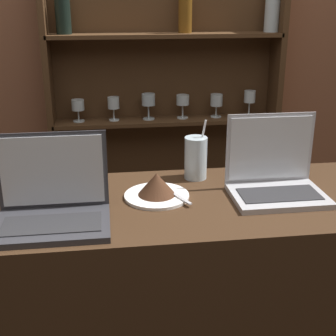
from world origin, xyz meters
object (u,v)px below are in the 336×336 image
at_px(laptop_near, 52,204).
at_px(cake_plate, 157,188).
at_px(laptop_far, 275,177).
at_px(water_glass, 196,158).

relative_size(laptop_near, cake_plate, 1.52).
bearing_deg(laptop_near, laptop_far, 9.40).
bearing_deg(water_glass, laptop_far, -36.82).
height_order(laptop_near, cake_plate, laptop_near).
height_order(laptop_far, water_glass, laptop_far).
relative_size(laptop_far, cake_plate, 1.42).
bearing_deg(cake_plate, laptop_far, -2.80).
distance_m(laptop_near, water_glass, 0.54).
height_order(cake_plate, water_glass, water_glass).
bearing_deg(water_glass, laptop_near, -148.55).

